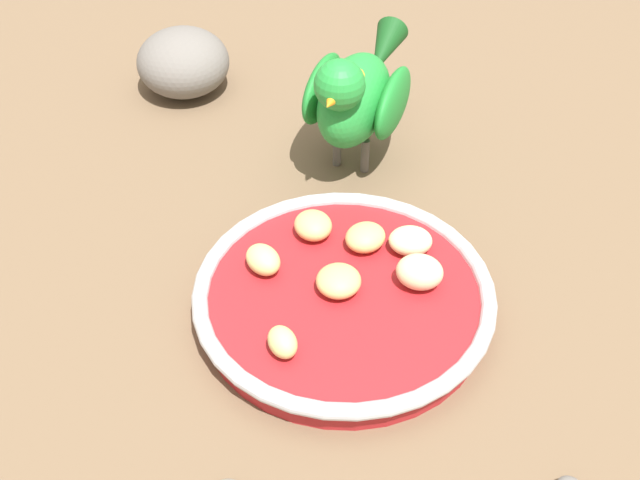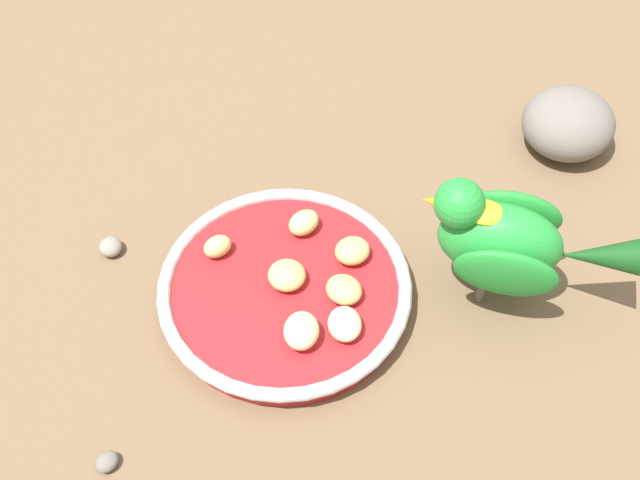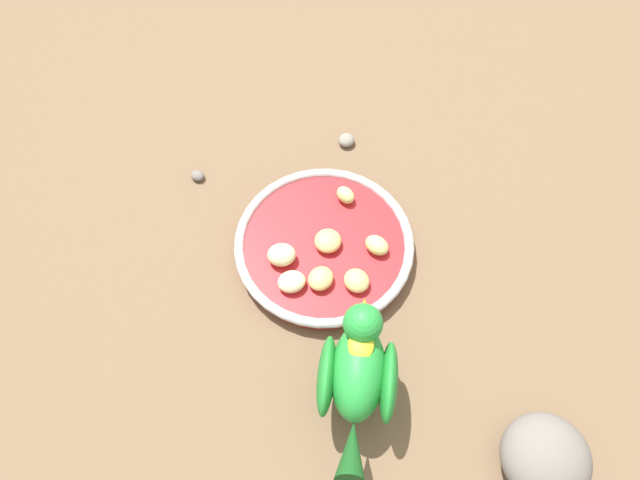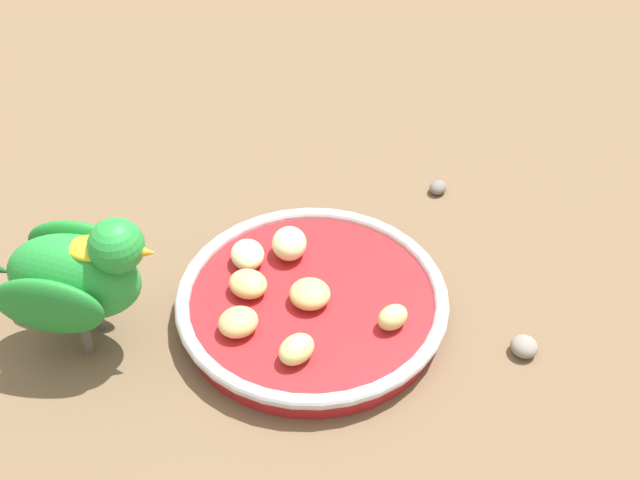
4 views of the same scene
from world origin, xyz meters
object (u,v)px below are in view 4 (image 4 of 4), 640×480
(apple_piece_4, at_px, (310,294))
(pebble_1, at_px, (524,346))
(apple_piece_6, at_px, (393,317))
(apple_piece_1, at_px, (248,254))
(apple_piece_2, at_px, (238,322))
(feeding_bowl, at_px, (312,305))
(apple_piece_3, at_px, (297,349))
(apple_piece_5, at_px, (248,284))
(parrot, at_px, (69,272))
(apple_piece_0, at_px, (289,243))
(pebble_0, at_px, (438,187))

(apple_piece_4, distance_m, pebble_1, 0.19)
(apple_piece_6, distance_m, pebble_1, 0.12)
(apple_piece_1, distance_m, apple_piece_2, 0.08)
(feeding_bowl, xyz_separation_m, apple_piece_3, (0.07, -0.00, 0.02))
(apple_piece_4, relative_size, apple_piece_5, 1.02)
(apple_piece_6, bearing_deg, apple_piece_2, -80.19)
(apple_piece_4, distance_m, parrot, 0.20)
(apple_piece_0, relative_size, parrot, 0.19)
(apple_piece_5, bearing_deg, feeding_bowl, 88.03)
(apple_piece_4, height_order, apple_piece_6, apple_piece_6)
(pebble_0, xyz_separation_m, pebble_1, (0.21, 0.08, 0.00))
(apple_piece_4, xyz_separation_m, apple_piece_5, (-0.01, -0.06, -0.00))
(apple_piece_6, height_order, pebble_0, apple_piece_6)
(apple_piece_0, distance_m, apple_piece_4, 0.06)
(apple_piece_6, relative_size, parrot, 0.14)
(apple_piece_2, distance_m, apple_piece_6, 0.13)
(pebble_1, bearing_deg, apple_piece_0, -108.70)
(pebble_0, bearing_deg, feeding_bowl, -28.53)
(apple_piece_0, xyz_separation_m, apple_piece_3, (0.12, 0.03, -0.00))
(feeding_bowl, height_order, apple_piece_4, apple_piece_4)
(apple_piece_3, bearing_deg, apple_piece_0, -168.25)
(feeding_bowl, height_order, pebble_0, feeding_bowl)
(pebble_1, bearing_deg, apple_piece_6, -87.65)
(apple_piece_4, xyz_separation_m, pebble_0, (-0.20, 0.11, -0.03))
(apple_piece_1, height_order, pebble_1, apple_piece_1)
(apple_piece_5, distance_m, apple_piece_6, 0.13)
(apple_piece_3, relative_size, pebble_0, 1.66)
(apple_piece_4, bearing_deg, apple_piece_3, -1.52)
(apple_piece_5, xyz_separation_m, pebble_0, (-0.19, 0.16, -0.03))
(apple_piece_1, bearing_deg, apple_piece_2, 5.74)
(feeding_bowl, distance_m, apple_piece_5, 0.06)
(apple_piece_4, bearing_deg, feeding_bowl, 159.13)
(feeding_bowl, height_order, apple_piece_6, apple_piece_6)
(apple_piece_0, distance_m, apple_piece_6, 0.13)
(apple_piece_2, bearing_deg, apple_piece_3, 65.89)
(apple_piece_2, distance_m, pebble_1, 0.25)
(apple_piece_6, bearing_deg, apple_piece_0, -127.47)
(apple_piece_0, distance_m, apple_piece_1, 0.04)
(apple_piece_5, relative_size, apple_piece_6, 1.26)
(feeding_bowl, relative_size, pebble_0, 12.05)
(apple_piece_4, height_order, pebble_1, apple_piece_4)
(apple_piece_2, xyz_separation_m, apple_piece_5, (-0.05, -0.00, -0.00))
(pebble_1, bearing_deg, pebble_0, -159.25)
(apple_piece_2, bearing_deg, pebble_0, 145.84)
(apple_piece_6, bearing_deg, apple_piece_5, -100.46)
(apple_piece_2, relative_size, pebble_0, 1.73)
(apple_piece_0, bearing_deg, apple_piece_4, 25.10)
(apple_piece_0, bearing_deg, apple_piece_1, -65.14)
(feeding_bowl, relative_size, apple_piece_1, 6.67)
(apple_piece_5, height_order, apple_piece_6, apple_piece_6)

